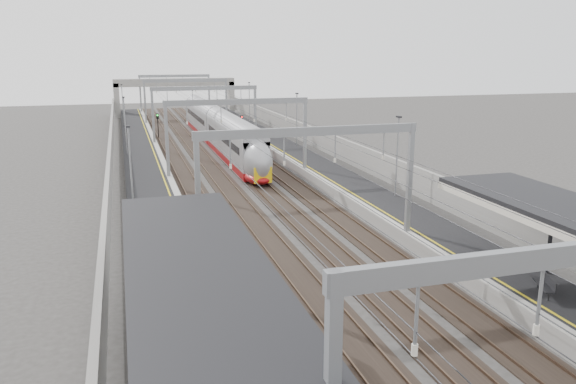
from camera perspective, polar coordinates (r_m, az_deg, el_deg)
platform_left at (r=53.45m, az=-14.08°, el=1.60°), size 4.00×120.00×1.00m
platform_right at (r=56.36m, az=2.39°, el=2.64°), size 4.00×120.00×1.00m
tracks at (r=54.43m, az=-5.62°, el=1.69°), size 11.40×140.00×0.20m
overhead_line at (r=59.95m, az=-6.99°, el=8.69°), size 13.00×140.00×6.60m
canopy_left at (r=12.29m, az=-5.13°, el=-18.08°), size 4.40×30.00×4.24m
overbridge at (r=107.89m, az=-11.41°, el=10.40°), size 22.00×2.20×6.90m
wall_left at (r=53.21m, az=-17.59°, el=2.52°), size 0.30×120.00×3.20m
wall_right at (r=57.25m, az=5.43°, el=3.89°), size 0.30×120.00×3.20m
train at (r=69.35m, az=-6.91°, el=5.94°), size 2.54×46.20×4.02m
bench at (r=28.00m, az=24.76°, el=-8.43°), size 1.03×1.75×0.88m
signal_green at (r=79.47m, az=-13.10°, el=7.01°), size 0.32×0.32×3.48m
signal_red_near at (r=71.09m, az=-5.77°, el=6.52°), size 0.32×0.32×3.48m
signal_red_far at (r=75.49m, az=-4.71°, el=6.98°), size 0.32×0.32×3.48m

